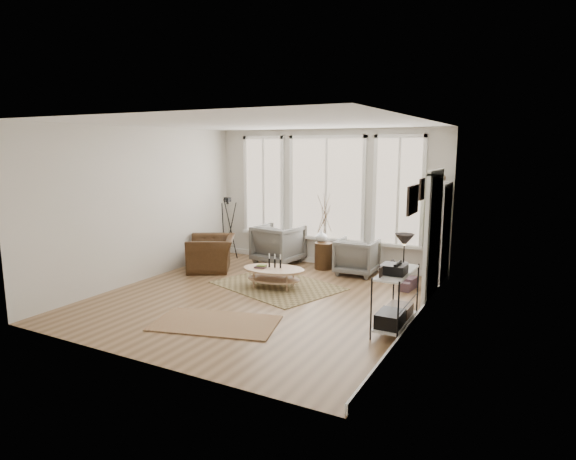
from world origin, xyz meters
The scene contains 17 objects.
room centered at (0.02, 0.03, 1.43)m, with size 5.50×5.54×2.90m.
bay_window centered at (0.00, 2.71, 1.61)m, with size 4.14×0.12×2.24m.
door centered at (2.57, 1.15, 1.12)m, with size 0.09×1.06×2.22m.
bookcase centered at (2.44, 2.23, 0.96)m, with size 0.31×0.85×2.06m.
low_shelf centered at (2.38, -0.30, 0.51)m, with size 0.38×1.08×1.30m.
wall_art centered at (2.58, -0.27, 1.88)m, with size 0.04×0.88×0.44m.
rug_main centered at (-0.11, 0.77, 0.01)m, with size 2.14×1.60×0.01m, color brown.
rug_runner centered at (0.03, -1.31, 0.01)m, with size 1.78×0.99×0.01m, color brown.
coffee_table centered at (-0.13, 0.65, 0.28)m, with size 1.24×0.89×0.53m.
armchair_left centered at (-0.96, 2.33, 0.43)m, with size 0.91×0.94×0.85m, color slate.
armchair_right centered at (0.89, 2.25, 0.36)m, with size 0.77×0.79×0.72m, color slate.
side_table centered at (0.12, 2.34, 0.75)m, with size 0.37×0.37×1.56m.
vase centered at (0.01, 2.45, 0.68)m, with size 0.24×0.24×0.25m, color silver.
accent_chair centered at (-1.91, 1.18, 0.35)m, with size 0.93×1.06×0.69m, color #3C2413.
tripod_camera centered at (-2.18, 2.17, 0.65)m, with size 0.50×0.50×1.41m.
book_stack_near centered at (2.05, 1.77, 0.10)m, with size 0.24×0.31×0.20m, color brown.
book_stack_far centered at (2.05, 1.59, 0.08)m, with size 0.20×0.25×0.16m, color brown.
Camera 1 is at (4.07, -6.69, 2.54)m, focal length 30.00 mm.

